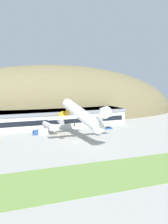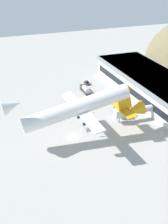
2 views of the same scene
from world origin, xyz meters
name	(u,v)px [view 1 (image 1 of 2)]	position (x,y,z in m)	size (l,w,h in m)	color
ground_plane	(75,142)	(0.00, 0.00, 0.00)	(310.89, 310.89, 0.00)	#ADAAA3
grass_strip_foreground	(133,171)	(0.00, -48.08, 0.04)	(279.80, 27.57, 0.08)	#759947
hill_backdrop	(52,116)	(18.02, 87.37, 0.00)	(209.37, 76.15, 75.66)	olive
terminal_building	(37,118)	(-5.20, 44.29, 5.61)	(106.20, 22.50, 9.92)	white
jetway_0	(49,126)	(-4.28, 24.95, 3.99)	(3.38, 15.64, 5.43)	silver
cargo_airplane	(81,115)	(3.42, 1.33, 12.20)	(32.60, 49.39, 14.43)	white
service_car_0	(108,128)	(30.05, 23.27, 0.59)	(4.64, 1.80, 1.43)	#264C99
fuel_truck	(41,132)	(-9.64, 22.95, 1.50)	(7.63, 2.33, 3.18)	#264C99
traffic_cone_0	(33,138)	(-15.78, 14.28, 0.28)	(0.52, 0.52, 0.58)	orange
traffic_cone_1	(2,142)	(-30.96, 12.88, 0.28)	(0.52, 0.52, 0.58)	orange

